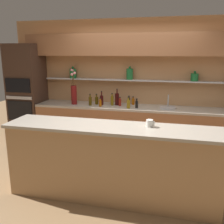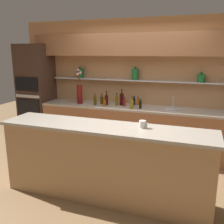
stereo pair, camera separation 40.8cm
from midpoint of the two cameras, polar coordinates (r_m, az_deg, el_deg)
name	(u,v)px [view 2 (the right image)]	position (r m, az deg, el deg)	size (l,w,h in m)	color
ground_plane	(116,180)	(4.04, 3.85, -15.35)	(12.00, 12.00, 0.00)	olive
back_wall_unit	(141,73)	(5.05, 8.89, 8.81)	(5.20, 0.44, 2.60)	tan
back_counter_unit	(133,129)	(4.99, 7.14, -3.97)	(3.74, 0.62, 0.92)	#99603D
island_counter	(105,162)	(3.41, 1.79, -11.44)	(2.83, 0.61, 1.02)	tan
oven_tower	(37,93)	(5.72, -14.91, 4.10)	(0.65, 0.64, 2.12)	#3D281E
flower_vase	(80,92)	(5.12, -5.16, 4.46)	(0.14, 0.16, 0.70)	maroon
sink_fixture	(172,108)	(4.78, 16.01, 0.81)	(0.31, 0.31, 0.25)	#B7B7BC
bottle_sauce_0	(138,102)	(5.02, 8.32, 2.31)	(0.05, 0.05, 0.16)	#9E4C0A
bottle_wine_1	(106,100)	(4.99, 1.05, 2.80)	(0.07, 0.07, 0.28)	#380C0C
bottle_sauce_2	(124,102)	(4.89, 5.22, 2.18)	(0.05, 0.05, 0.18)	maroon
bottle_sauce_3	(134,101)	(5.02, 7.38, 2.44)	(0.05, 0.05, 0.18)	black
bottle_oil_4	(95,100)	(4.97, -1.56, 2.65)	(0.06, 0.06, 0.23)	#47380A
bottle_oil_5	(132,104)	(4.68, 7.06, 1.77)	(0.06, 0.06, 0.22)	olive
bottle_wine_6	(122,99)	(4.97, 4.59, 2.94)	(0.08, 0.08, 0.33)	#380C0C
bottle_sauce_7	(140,104)	(4.72, 8.97, 1.68)	(0.05, 0.05, 0.18)	black
bottle_oil_8	(117,100)	(4.94, 3.44, 2.63)	(0.05, 0.05, 0.25)	brown
bottle_oil_9	(102,100)	(5.07, -0.06, 2.72)	(0.07, 0.07, 0.21)	#47380A
bottle_sauce_10	(105,103)	(4.86, 0.68, 2.10)	(0.05, 0.05, 0.17)	#9E4C0A
coffee_mug	(143,124)	(3.19, 10.67, -2.81)	(0.11, 0.09, 0.09)	silver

